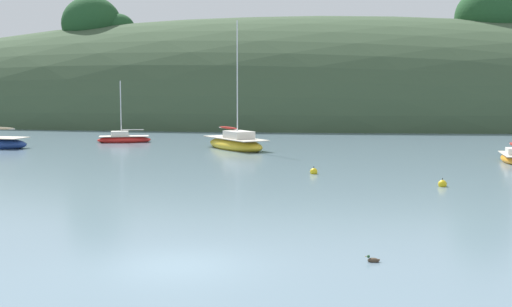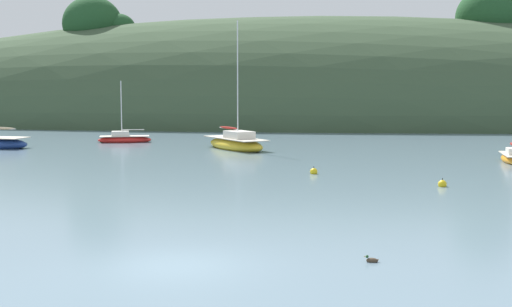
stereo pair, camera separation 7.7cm
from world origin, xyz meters
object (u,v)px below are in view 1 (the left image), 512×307
at_px(sailboat_blue_center, 235,144).
at_px(sailboat_grey_yawl, 124,139).
at_px(mooring_buoy_outer, 442,184).
at_px(mooring_buoy_inner, 314,172).
at_px(duck_lone_right, 373,260).

xyz_separation_m(sailboat_blue_center, sailboat_grey_yawl, (-11.15, 5.39, -0.15)).
height_order(sailboat_grey_yawl, mooring_buoy_outer, sailboat_grey_yawl).
xyz_separation_m(sailboat_blue_center, mooring_buoy_outer, (13.40, -18.89, -0.33)).
relative_size(sailboat_blue_center, mooring_buoy_outer, 19.70).
distance_m(sailboat_grey_yawl, mooring_buoy_outer, 34.53).
xyz_separation_m(mooring_buoy_inner, duck_lone_right, (2.19, -19.36, -0.07)).
relative_size(mooring_buoy_inner, duck_lone_right, 1.27).
height_order(mooring_buoy_outer, duck_lone_right, mooring_buoy_outer).
relative_size(sailboat_blue_center, sailboat_grey_yawl, 1.84).
relative_size(sailboat_grey_yawl, mooring_buoy_outer, 10.72).
height_order(sailboat_blue_center, mooring_buoy_outer, sailboat_blue_center).
relative_size(sailboat_blue_center, mooring_buoy_inner, 19.70).
bearing_deg(mooring_buoy_inner, duck_lone_right, -83.56).
distance_m(sailboat_blue_center, duck_lone_right, 35.18).
xyz_separation_m(sailboat_grey_yawl, mooring_buoy_outer, (24.55, -24.28, -0.19)).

